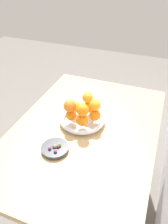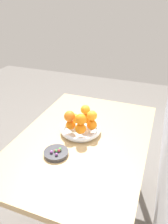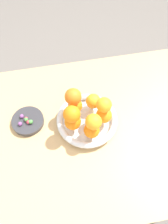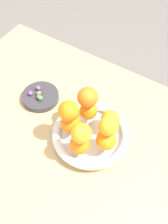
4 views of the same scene
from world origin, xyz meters
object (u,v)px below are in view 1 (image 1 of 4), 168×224
at_px(candy_ball_4, 55,146).
at_px(orange_2, 89,107).
at_px(candy_ball_0, 58,146).
at_px(orange_8, 70,106).
at_px(orange_1, 95,115).
at_px(fruit_bowl, 82,120).
at_px(orange_4, 71,115).
at_px(candy_ball_1, 55,151).
at_px(candy_ball_3, 50,148).
at_px(candy_ball_5, 59,145).
at_px(candy_ball_2, 54,146).
at_px(dining_table, 85,141).
at_px(candy_dish, 55,149).
at_px(orange_5, 83,110).
at_px(orange_0, 82,120).
at_px(orange_3, 75,107).
at_px(orange_7, 88,97).
at_px(orange_6, 95,105).

bearing_deg(candy_ball_4, orange_2, 168.70).
relative_size(orange_2, candy_ball_0, 4.09).
distance_m(orange_2, orange_8, 0.14).
distance_m(orange_1, candy_ball_0, 0.27).
distance_m(fruit_bowl, orange_4, 0.08).
xyz_separation_m(candy_ball_1, candy_ball_4, (-0.03, -0.01, 0.00)).
height_order(orange_1, candy_ball_1, orange_1).
xyz_separation_m(candy_ball_3, candy_ball_5, (-0.03, 0.03, 0.00)).
relative_size(candy_ball_2, candy_ball_4, 0.85).
distance_m(dining_table, candy_dish, 0.24).
relative_size(candy_dish, orange_2, 2.08).
bearing_deg(orange_5, orange_0, -112.92).
bearing_deg(candy_ball_3, candy_ball_5, 136.15).
distance_m(orange_3, orange_7, 0.09).
relative_size(fruit_bowl, orange_1, 4.07).
bearing_deg(candy_ball_0, orange_0, 162.81).
xyz_separation_m(orange_2, candy_ball_1, (0.34, -0.05, -0.04)).
height_order(dining_table, orange_6, orange_6).
relative_size(fruit_bowl, candy_dish, 1.89).
relative_size(orange_1, candy_ball_4, 3.73).
distance_m(orange_2, candy_ball_2, 0.32).
bearing_deg(dining_table, orange_0, -31.76).
relative_size(candy_ball_1, candy_ball_3, 0.98).
distance_m(candy_dish, orange_2, 0.32).
distance_m(orange_2, candy_ball_0, 0.31).
distance_m(candy_dish, orange_0, 0.20).
relative_size(orange_2, candy_ball_1, 3.89).
xyz_separation_m(orange_3, orange_6, (0.03, 0.13, 0.06)).
relative_size(fruit_bowl, orange_6, 4.16).
height_order(dining_table, orange_8, orange_8).
bearing_deg(candy_ball_0, orange_1, 156.91).
bearing_deg(candy_ball_2, fruit_bowl, 168.43).
height_order(orange_4, orange_7, orange_7).
relative_size(candy_dish, candy_ball_1, 8.11).
bearing_deg(orange_6, orange_0, -33.32).
height_order(orange_4, candy_ball_1, orange_4).
bearing_deg(candy_ball_2, candy_ball_3, -38.55).
xyz_separation_m(fruit_bowl, candy_ball_0, (0.24, -0.03, 0.01)).
xyz_separation_m(orange_7, candy_ball_5, (0.29, -0.04, -0.10)).
xyz_separation_m(candy_ball_3, candy_ball_4, (-0.02, 0.02, -0.00)).
height_order(orange_2, orange_7, orange_7).
xyz_separation_m(orange_5, candy_ball_1, (0.21, -0.06, -0.11)).
distance_m(orange_8, candy_ball_0, 0.22).
xyz_separation_m(candy_dish, orange_5, (-0.18, 0.07, 0.13)).
bearing_deg(orange_1, candy_ball_5, -23.75).
xyz_separation_m(orange_1, candy_ball_4, (0.25, -0.12, -0.04)).
xyz_separation_m(orange_4, orange_8, (0.01, -0.00, 0.06)).
height_order(fruit_bowl, orange_6, orange_6).
xyz_separation_m(orange_1, candy_ball_0, (0.24, -0.10, -0.04)).
xyz_separation_m(orange_0, candy_ball_3, (0.20, -0.09, -0.04)).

